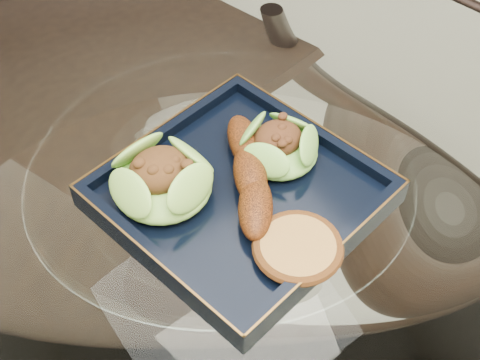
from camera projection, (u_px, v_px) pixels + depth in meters
dining_table at (224, 280)px, 0.89m from camera, size 1.13×1.13×0.77m
dining_chair at (78, 86)px, 1.18m from camera, size 0.54×0.54×1.05m
navy_plate at (240, 197)px, 0.76m from camera, size 0.32×0.32×0.02m
lettuce_wrap_left at (162, 181)px, 0.74m from camera, size 0.13×0.13×0.04m
lettuce_wrap_right at (279, 148)px, 0.78m from camera, size 0.10×0.10×0.03m
roasted_plantain at (250, 173)px, 0.75m from camera, size 0.12×0.18×0.03m
crumb_patty at (298, 249)px, 0.69m from camera, size 0.09×0.09×0.02m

